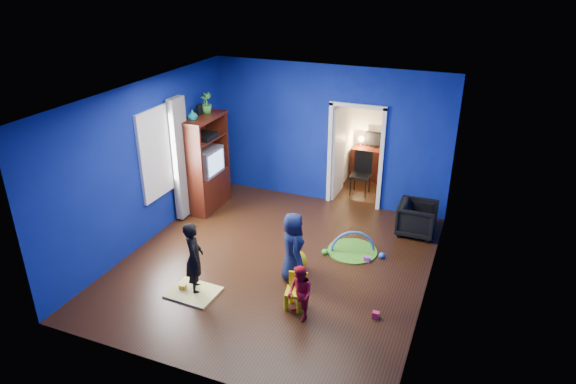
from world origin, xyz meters
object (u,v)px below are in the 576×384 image
at_px(kid_chair, 295,293).
at_px(folding_chair, 361,175).
at_px(child_navy, 293,247).
at_px(study_desk, 371,164).
at_px(vase, 192,115).
at_px(hopper_ball, 296,261).
at_px(toddler_red, 300,293).
at_px(armchair, 417,219).
at_px(play_mat, 352,251).
at_px(tv_armoire, 204,163).
at_px(child_black, 194,258).
at_px(crt_tv, 206,161).

relative_size(kid_chair, folding_chair, 0.54).
relative_size(child_navy, kid_chair, 2.36).
bearing_deg(kid_chair, study_desk, 79.62).
bearing_deg(vase, folding_chair, 36.72).
bearing_deg(hopper_ball, toddler_red, -65.96).
distance_m(armchair, play_mat, 1.47).
relative_size(hopper_ball, folding_chair, 0.41).
distance_m(vase, tv_armoire, 1.12).
relative_size(child_black, child_navy, 1.00).
bearing_deg(study_desk, armchair, -57.87).
xyz_separation_m(vase, tv_armoire, (0.00, 0.30, -1.08)).
distance_m(kid_chair, play_mat, 1.93).
relative_size(kid_chair, play_mat, 0.57).
bearing_deg(child_navy, child_black, 92.78).
xyz_separation_m(child_navy, vase, (-2.66, 1.53, 1.47)).
xyz_separation_m(toddler_red, crt_tv, (-3.08, 2.72, 0.59)).
bearing_deg(hopper_ball, kid_chair, -69.12).
xyz_separation_m(child_black, hopper_ball, (1.24, 1.11, -0.40)).
bearing_deg(child_black, kid_chair, -117.17).
distance_m(vase, kid_chair, 4.13).
bearing_deg(hopper_ball, tv_armoire, 148.86).
distance_m(child_black, hopper_ball, 1.71).
bearing_deg(toddler_red, crt_tv, 179.37).
xyz_separation_m(armchair, child_black, (-2.89, -3.13, 0.27)).
height_order(hopper_ball, folding_chair, folding_chair).
xyz_separation_m(child_navy, play_mat, (0.67, 1.19, -0.58)).
height_order(armchair, study_desk, study_desk).
height_order(child_navy, folding_chair, child_navy).
bearing_deg(child_navy, vase, 29.27).
distance_m(toddler_red, tv_armoire, 4.18).
distance_m(child_navy, vase, 3.40).
relative_size(vase, kid_chair, 0.40).
height_order(play_mat, folding_chair, folding_chair).
bearing_deg(child_black, tv_armoire, -5.99).
bearing_deg(study_desk, vase, -132.61).
bearing_deg(crt_tv, tv_armoire, 180.00).
bearing_deg(tv_armoire, crt_tv, 0.00).
xyz_separation_m(armchair, child_navy, (-1.60, -2.28, 0.27)).
bearing_deg(toddler_red, play_mat, 125.07).
bearing_deg(armchair, crt_tv, 95.70).
distance_m(vase, folding_chair, 3.86).
height_order(toddler_red, folding_chair, folding_chair).
bearing_deg(folding_chair, armchair, -42.95).
bearing_deg(study_desk, kid_chair, -88.30).
bearing_deg(tv_armoire, child_navy, -34.48).
relative_size(hopper_ball, play_mat, 0.42).
bearing_deg(vase, hopper_ball, -26.08).
relative_size(child_navy, study_desk, 1.34).
bearing_deg(child_navy, study_desk, -32.77).
height_order(kid_chair, study_desk, study_desk).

